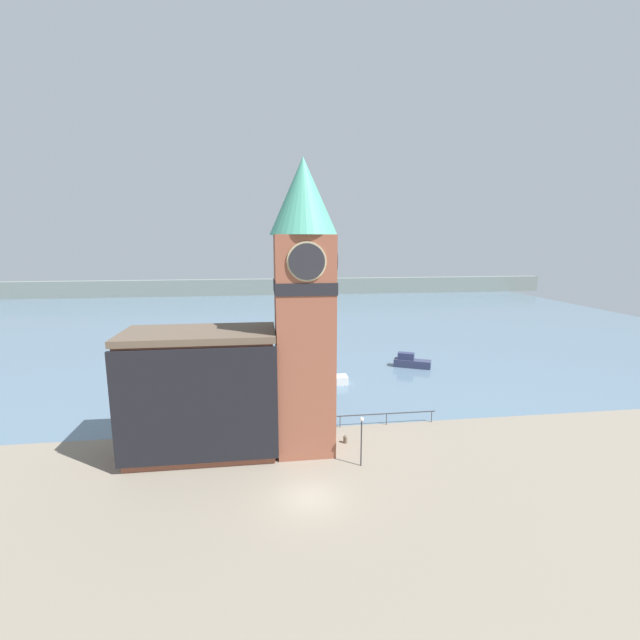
% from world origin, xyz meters
% --- Properties ---
extents(ground_plane, '(160.00, 160.00, 0.00)m').
position_xyz_m(ground_plane, '(0.00, 0.00, 0.00)').
color(ground_plane, gray).
extents(water, '(160.00, 120.00, 0.00)m').
position_xyz_m(water, '(0.00, 70.56, -0.00)').
color(water, slate).
rests_on(water, ground_plane).
extents(far_shoreline, '(180.00, 3.00, 5.00)m').
position_xyz_m(far_shoreline, '(0.00, 110.56, 2.50)').
color(far_shoreline, slate).
rests_on(far_shoreline, water).
extents(pier_railing, '(9.17, 0.08, 1.09)m').
position_xyz_m(pier_railing, '(8.18, 10.31, 0.94)').
color(pier_railing, '#333338').
rests_on(pier_railing, ground_plane).
extents(clock_tower, '(5.03, 5.03, 22.43)m').
position_xyz_m(clock_tower, '(0.42, 6.99, 11.91)').
color(clock_tower, brown).
rests_on(clock_tower, ground_plane).
extents(pier_building, '(11.55, 6.06, 9.76)m').
position_xyz_m(pier_building, '(-7.56, 7.33, 4.90)').
color(pier_building, brown).
rests_on(pier_building, ground_plane).
extents(boat_near, '(4.83, 1.80, 1.67)m').
position_xyz_m(boat_near, '(4.34, 22.26, 0.63)').
color(boat_near, silver).
rests_on(boat_near, water).
extents(boat_far, '(4.95, 3.44, 1.90)m').
position_xyz_m(boat_far, '(16.60, 27.62, 0.71)').
color(boat_far, '#333856').
rests_on(boat_far, water).
extents(mooring_bollard_near, '(0.34, 0.34, 0.66)m').
position_xyz_m(mooring_bollard_near, '(3.79, 7.27, 0.35)').
color(mooring_bollard_near, brown).
rests_on(mooring_bollard_near, ground_plane).
extents(lamp_post, '(0.32, 0.32, 3.82)m').
position_xyz_m(lamp_post, '(4.25, 3.51, 2.68)').
color(lamp_post, '#2D2D33').
rests_on(lamp_post, ground_plane).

